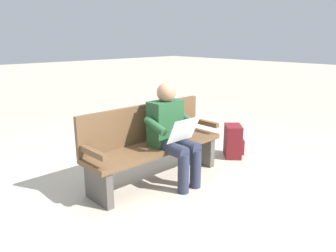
# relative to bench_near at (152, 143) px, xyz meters

# --- Properties ---
(ground_plane) EXTENTS (40.00, 40.00, 0.00)m
(ground_plane) POSITION_rel_bench_near_xyz_m (0.00, 0.07, -0.46)
(ground_plane) COLOR #B7AD99
(bench_near) EXTENTS (1.80, 0.48, 0.90)m
(bench_near) POSITION_rel_bench_near_xyz_m (0.00, 0.00, 0.00)
(bench_near) COLOR brown
(bench_near) RESTS_ON ground
(person_seated) EXTENTS (0.57, 0.57, 1.18)m
(person_seated) POSITION_rel_bench_near_xyz_m (-0.10, 0.23, 0.17)
(person_seated) COLOR #23512D
(person_seated) RESTS_ON ground
(backpack) EXTENTS (0.39, 0.39, 0.47)m
(backpack) POSITION_rel_bench_near_xyz_m (-1.34, 0.23, -0.23)
(backpack) COLOR maroon
(backpack) RESTS_ON ground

